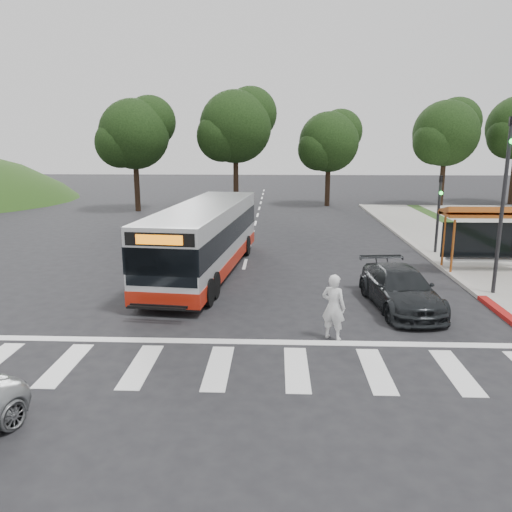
{
  "coord_description": "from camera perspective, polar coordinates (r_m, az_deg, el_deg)",
  "views": [
    {
      "loc": [
        1.44,
        -16.74,
        5.66
      ],
      "look_at": [
        0.73,
        0.82,
        1.6
      ],
      "focal_mm": 35.0,
      "sensor_mm": 36.0,
      "label": 1
    }
  ],
  "objects": [
    {
      "name": "ground",
      "position": [
        17.73,
        -2.48,
        -5.62
      ],
      "size": [
        140.0,
        140.0,
        0.0
      ],
      "primitive_type": "plane",
      "color": "black",
      "rests_on": "ground"
    },
    {
      "name": "sidewalk_east",
      "position": [
        27.11,
        22.9,
        0.05
      ],
      "size": [
        4.0,
        40.0,
        0.12
      ],
      "primitive_type": "cube",
      "color": "gray",
      "rests_on": "ground"
    },
    {
      "name": "curb_east",
      "position": [
        26.47,
        18.85,
        0.12
      ],
      "size": [
        0.3,
        40.0,
        0.15
      ],
      "primitive_type": "cube",
      "color": "#9E9991",
      "rests_on": "ground"
    },
    {
      "name": "crosswalk_ladder",
      "position": [
        13.11,
        -4.32,
        -12.58
      ],
      "size": [
        18.0,
        2.6,
        0.01
      ],
      "primitive_type": "cube",
      "color": "silver",
      "rests_on": "ground"
    },
    {
      "name": "bus_shelter",
      "position": [
        24.0,
        25.3,
        3.83
      ],
      "size": [
        4.2,
        1.6,
        2.86
      ],
      "color": "#A34F1B",
      "rests_on": "sidewalk_east"
    },
    {
      "name": "traffic_signal_ne_tall",
      "position": [
        20.06,
        26.49,
        6.56
      ],
      "size": [
        0.18,
        0.37,
        6.5
      ],
      "color": "black",
      "rests_on": "ground"
    },
    {
      "name": "traffic_signal_ne_short",
      "position": [
        26.71,
        20.17,
        5.37
      ],
      "size": [
        0.18,
        0.37,
        4.0
      ],
      "color": "black",
      "rests_on": "ground"
    },
    {
      "name": "tree_ne_a",
      "position": [
        47.14,
        20.96,
        13.07
      ],
      "size": [
        6.16,
        5.74,
        9.3
      ],
      "color": "black",
      "rests_on": "parking_lot"
    },
    {
      "name": "tree_north_a",
      "position": [
        42.96,
        -2.25,
        14.68
      ],
      "size": [
        6.6,
        6.15,
        10.17
      ],
      "color": "black",
      "rests_on": "ground"
    },
    {
      "name": "tree_north_b",
      "position": [
        45.04,
        8.43,
        12.87
      ],
      "size": [
        5.72,
        5.33,
        8.43
      ],
      "color": "black",
      "rests_on": "ground"
    },
    {
      "name": "tree_north_c",
      "position": [
        42.36,
        -13.63,
        13.51
      ],
      "size": [
        6.16,
        5.74,
        9.3
      ],
      "color": "black",
      "rests_on": "ground"
    },
    {
      "name": "transit_bus",
      "position": [
        21.7,
        -5.84,
        1.87
      ],
      "size": [
        3.73,
        11.77,
        2.99
      ],
      "primitive_type": null,
      "rotation": [
        0.0,
        0.0,
        -0.11
      ],
      "color": "#B9BBBE",
      "rests_on": "ground"
    },
    {
      "name": "pedestrian",
      "position": [
        14.66,
        8.85,
        -5.77
      ],
      "size": [
        0.85,
        0.75,
        1.96
      ],
      "primitive_type": "imported",
      "rotation": [
        0.0,
        0.0,
        2.64
      ],
      "color": "silver",
      "rests_on": "ground"
    },
    {
      "name": "dark_sedan",
      "position": [
        17.94,
        16.16,
        -3.58
      ],
      "size": [
        2.43,
        4.98,
        1.4
      ],
      "primitive_type": "imported",
      "rotation": [
        0.0,
        0.0,
        0.1
      ],
      "color": "black",
      "rests_on": "ground"
    }
  ]
}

